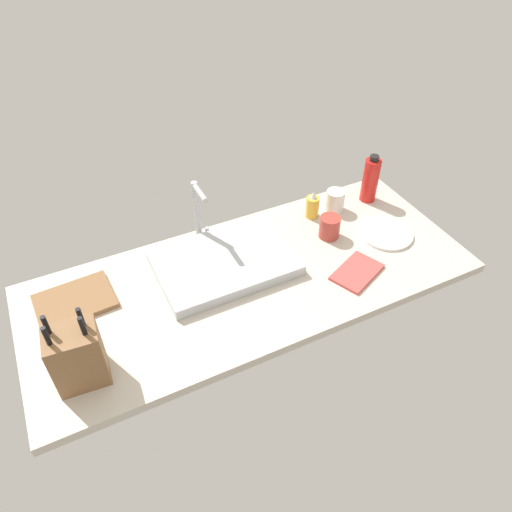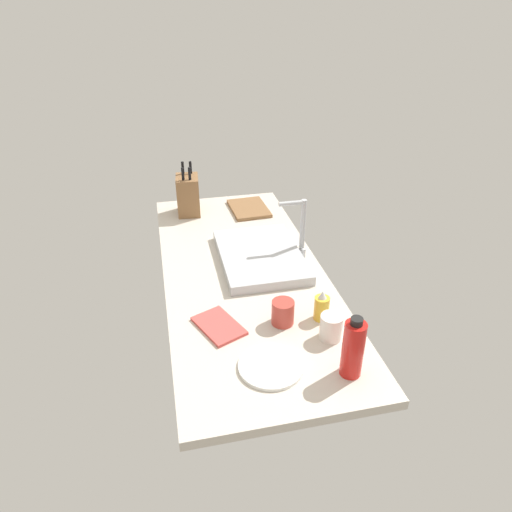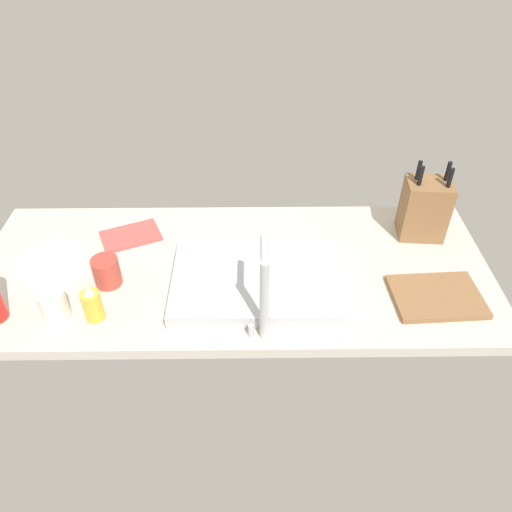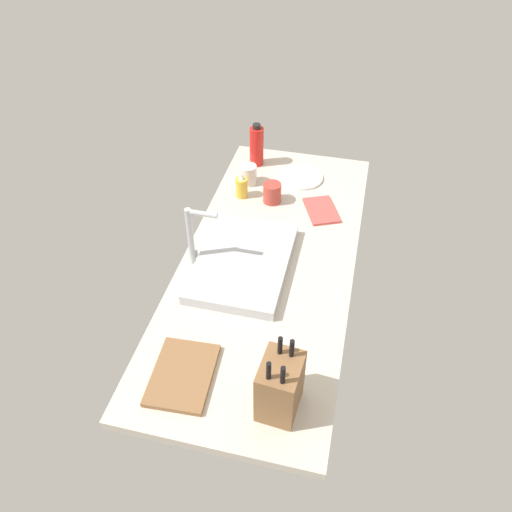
% 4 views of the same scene
% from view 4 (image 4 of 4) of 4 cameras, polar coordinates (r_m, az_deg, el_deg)
% --- Properties ---
extents(countertop_slab, '(1.63, 0.68, 0.04)m').
position_cam_4_polar(countertop_slab, '(2.04, 1.47, -0.64)').
color(countertop_slab, beige).
rests_on(countertop_slab, ground).
extents(sink_basin, '(0.50, 0.35, 0.04)m').
position_cam_4_polar(sink_basin, '(1.98, -1.47, -0.73)').
color(sink_basin, '#B7BABF').
rests_on(sink_basin, countertop_slab).
extents(faucet, '(0.06, 0.12, 0.26)m').
position_cam_4_polar(faucet, '(1.93, -7.06, 2.59)').
color(faucet, '#B7BABF').
rests_on(faucet, countertop_slab).
extents(knife_block, '(0.16, 0.13, 0.27)m').
position_cam_4_polar(knife_block, '(1.52, 2.70, -14.40)').
color(knife_block, brown).
rests_on(knife_block, countertop_slab).
extents(cutting_board, '(0.27, 0.20, 0.02)m').
position_cam_4_polar(cutting_board, '(1.68, -8.24, -13.04)').
color(cutting_board, brown).
rests_on(cutting_board, countertop_slab).
extents(soap_bottle, '(0.06, 0.06, 0.12)m').
position_cam_4_polar(soap_bottle, '(2.33, -1.63, 7.79)').
color(soap_bottle, gold).
rests_on(soap_bottle, countertop_slab).
extents(water_bottle, '(0.07, 0.07, 0.22)m').
position_cam_4_polar(water_bottle, '(2.53, 0.07, 12.26)').
color(water_bottle, red).
rests_on(water_bottle, countertop_slab).
extents(dinner_plate, '(0.21, 0.21, 0.01)m').
position_cam_4_polar(dinner_plate, '(2.48, 5.06, 8.80)').
color(dinner_plate, white).
rests_on(dinner_plate, countertop_slab).
extents(dish_towel, '(0.23, 0.19, 0.01)m').
position_cam_4_polar(dish_towel, '(2.28, 7.34, 5.11)').
color(dish_towel, '#CC4C47').
rests_on(dish_towel, countertop_slab).
extents(coffee_mug, '(0.08, 0.08, 0.09)m').
position_cam_4_polar(coffee_mug, '(2.42, -0.86, 9.13)').
color(coffee_mug, silver).
rests_on(coffee_mug, countertop_slab).
extents(ceramic_cup, '(0.08, 0.08, 0.09)m').
position_cam_4_polar(ceramic_cup, '(2.30, 1.82, 7.10)').
color(ceramic_cup, '#B23D33').
rests_on(ceramic_cup, countertop_slab).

